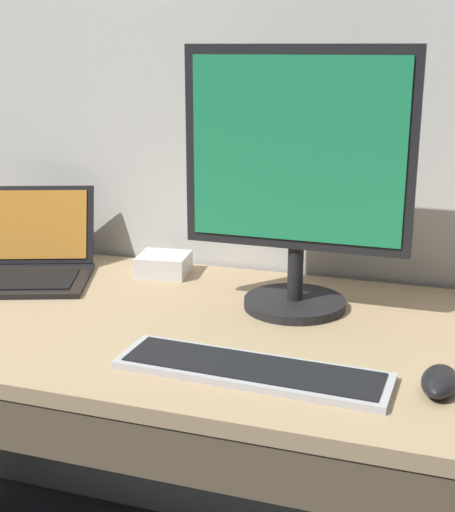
{
  "coord_description": "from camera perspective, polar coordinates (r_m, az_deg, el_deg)",
  "views": [
    {
      "loc": [
        0.47,
        -1.23,
        1.29
      ],
      "look_at": [
        0.07,
        0.0,
        0.9
      ],
      "focal_mm": 49.93,
      "sensor_mm": 36.0,
      "label": 1
    }
  ],
  "objects": [
    {
      "name": "external_monitor",
      "position": [
        1.41,
        5.58,
        6.34
      ],
      "size": [
        0.45,
        0.21,
        0.53
      ],
      "color": "black",
      "rests_on": "desk"
    },
    {
      "name": "wired_keyboard",
      "position": [
        1.2,
        1.96,
        -9.13
      ],
      "size": [
        0.46,
        0.14,
        0.02
      ],
      "color": "#BCBCC1",
      "rests_on": "desk"
    },
    {
      "name": "computer_mouse",
      "position": [
        1.18,
        16.63,
        -9.59
      ],
      "size": [
        0.06,
        0.11,
        0.04
      ],
      "primitive_type": "ellipsoid",
      "rotation": [
        0.0,
        0.0,
        -0.08
      ],
      "color": "black",
      "rests_on": "desk"
    },
    {
      "name": "laptop_black",
      "position": [
        1.74,
        -16.35,
        -0.3
      ],
      "size": [
        0.41,
        0.4,
        0.19
      ],
      "color": "black",
      "rests_on": "desk"
    },
    {
      "name": "external_drive_box",
      "position": [
        1.7,
        -5.13,
        -0.67
      ],
      "size": [
        0.13,
        0.12,
        0.05
      ],
      "primitive_type": "cube",
      "rotation": [
        0.0,
        0.0,
        0.12
      ],
      "color": "silver",
      "rests_on": "desk"
    },
    {
      "name": "desk",
      "position": [
        1.48,
        -2.8,
        -12.17
      ],
      "size": [
        1.73,
        0.71,
        0.76
      ],
      "color": "tan",
      "rests_on": "ground"
    }
  ]
}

